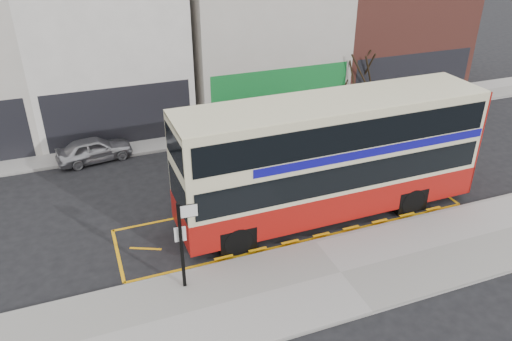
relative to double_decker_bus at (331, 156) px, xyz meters
name	(u,v)px	position (x,y,z in m)	size (l,w,h in m)	color
ground	(310,238)	(-1.48, -1.45, -2.57)	(120.00, 120.00, 0.00)	black
pavement	(340,274)	(-1.48, -3.75, -2.50)	(40.00, 4.00, 0.15)	#9E9A96
kerb	(315,242)	(-1.48, -1.82, -2.50)	(40.00, 0.15, 0.15)	gray
far_pavement	(223,129)	(-1.48, 9.55, -2.50)	(50.00, 3.00, 0.15)	#9E9A96
road_markings	(293,217)	(-1.48, 0.15, -2.57)	(14.00, 3.40, 0.01)	#FFAC0D
terrace_left	(102,28)	(-6.98, 13.54, 2.75)	(8.00, 8.01, 11.80)	silver
terrace_green_shop	(256,20)	(2.02, 13.54, 2.50)	(9.00, 8.01, 11.30)	beige
terrace_right	(382,18)	(11.02, 13.54, 2.00)	(9.00, 8.01, 10.30)	brown
double_decker_bus	(331,156)	(0.00, 0.00, 0.00)	(12.27, 2.92, 4.89)	beige
bus_stop_post	(183,238)	(-6.57, -2.50, -0.53)	(0.78, 0.16, 3.17)	black
car_silver	(94,149)	(-8.54, 8.28, -1.96)	(1.45, 3.60, 1.23)	#AEADB2
car_grey	(251,127)	(-0.44, 7.86, -1.81)	(1.62, 4.64, 1.53)	#393A40
car_white	(411,110)	(9.16, 6.94, -1.89)	(1.91, 4.71, 1.37)	silver
street_tree_right	(361,60)	(6.91, 9.30, 0.67)	(2.21, 2.21, 4.77)	black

